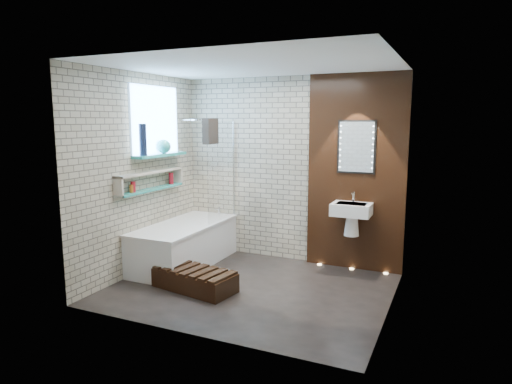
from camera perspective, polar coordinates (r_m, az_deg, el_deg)
The scene contains 15 objects.
ground at distance 5.53m, azimuth -0.65°, elevation -12.09°, with size 3.20×3.20×0.00m, color black.
room_shell at distance 5.20m, azimuth -0.68°, elevation 1.39°, with size 3.24×3.20×2.60m.
walnut_panel at distance 6.11m, azimuth 12.55°, elevation 2.33°, with size 1.30×0.06×2.60m, color black.
clerestory_window at distance 6.26m, azimuth -12.56°, elevation 8.00°, with size 0.18×1.00×0.94m.
display_niche at distance 6.13m, azimuth -13.16°, elevation 1.39°, with size 0.14×1.30×0.26m.
bathtub at distance 6.38m, azimuth -9.02°, elevation -6.53°, with size 0.79×1.74×0.70m.
bath_screen at distance 6.38m, azimuth -4.40°, elevation 2.62°, with size 0.01×0.78×1.40m, color white.
towel at distance 6.09m, azimuth -5.79°, elevation 7.67°, with size 0.10×0.26×0.34m, color black.
shower_head at distance 6.61m, azimuth -7.54°, elevation 9.04°, with size 0.18×0.18×0.02m, color silver.
washbasin at distance 6.00m, azimuth 12.00°, elevation -2.72°, with size 0.50×0.36×0.58m.
led_mirror at distance 6.04m, azimuth 12.59°, elevation 5.59°, with size 0.50×0.02×0.70m.
walnut_step at distance 5.51m, azimuth -7.78°, elevation -11.01°, with size 1.00×0.44×0.22m, color black.
niche_bottles at distance 6.16m, azimuth -12.97°, elevation 1.16°, with size 0.07×0.91×0.16m.
sill_vases at distance 6.20m, azimuth -12.15°, elevation 5.85°, with size 0.19×0.59×0.40m.
floor_uplights at distance 6.32m, azimuth 12.01°, elevation -9.48°, with size 0.96×0.06×0.01m.
Camera 1 is at (2.17, -4.67, 2.00)m, focal length 31.59 mm.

